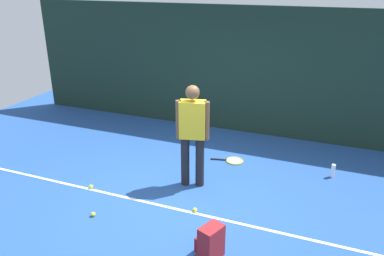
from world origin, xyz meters
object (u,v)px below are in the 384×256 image
object	(u,v)px
tennis_player	(193,130)
water_bottle	(333,171)
backpack	(210,242)
tennis_ball_mid_court	(93,214)
tennis_ball_by_fence	(91,187)
tennis_ball_near_player	(195,210)
tennis_racket	(233,161)

from	to	relation	value
tennis_player	water_bottle	distance (m)	2.56
backpack	tennis_ball_mid_court	xyz separation A→B (m)	(-1.84, 0.18, -0.18)
tennis_ball_mid_court	tennis_ball_by_fence	bearing A→B (deg)	127.56
tennis_ball_near_player	tennis_ball_mid_court	distance (m)	1.47
tennis_racket	water_bottle	bearing A→B (deg)	-10.44
backpack	tennis_player	bearing A→B (deg)	-130.27
tennis_racket	tennis_ball_mid_court	size ratio (longest dim) A/B	9.63
tennis_ball_by_fence	water_bottle	world-z (taller)	water_bottle
tennis_racket	backpack	xyz separation A→B (m)	(0.46, -2.63, 0.20)
tennis_ball_by_fence	tennis_ball_mid_court	size ratio (longest dim) A/B	1.00
water_bottle	backpack	bearing A→B (deg)	-115.91
water_bottle	tennis_ball_near_player	bearing A→B (deg)	-134.51
tennis_ball_mid_court	tennis_racket	bearing A→B (deg)	60.43
backpack	tennis_ball_near_player	bearing A→B (deg)	-126.54
tennis_ball_near_player	water_bottle	world-z (taller)	water_bottle
backpack	water_bottle	bearing A→B (deg)	175.21
backpack	water_bottle	distance (m)	2.97
tennis_racket	tennis_ball_near_player	xyz separation A→B (m)	(-0.07, -1.80, 0.02)
tennis_player	tennis_racket	xyz separation A→B (m)	(0.39, 1.07, -0.95)
tennis_ball_mid_court	backpack	bearing A→B (deg)	-5.53
tennis_racket	tennis_ball_by_fence	world-z (taller)	tennis_ball_by_fence
tennis_ball_near_player	backpack	bearing A→B (deg)	-57.65
tennis_player	tennis_racket	bearing A→B (deg)	-123.97
tennis_ball_by_fence	water_bottle	bearing A→B (deg)	27.08
tennis_racket	tennis_ball_by_fence	size ratio (longest dim) A/B	9.63
tennis_player	tennis_ball_mid_court	world-z (taller)	tennis_player
tennis_ball_near_player	tennis_ball_by_fence	bearing A→B (deg)	-179.79
tennis_player	tennis_racket	world-z (taller)	tennis_player
tennis_player	water_bottle	xyz separation A→B (m)	(2.15, 1.12, -0.85)
tennis_player	tennis_ball_mid_court	bearing A→B (deg)	40.21
tennis_player	tennis_ball_mid_court	size ratio (longest dim) A/B	25.76
tennis_racket	backpack	distance (m)	2.67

